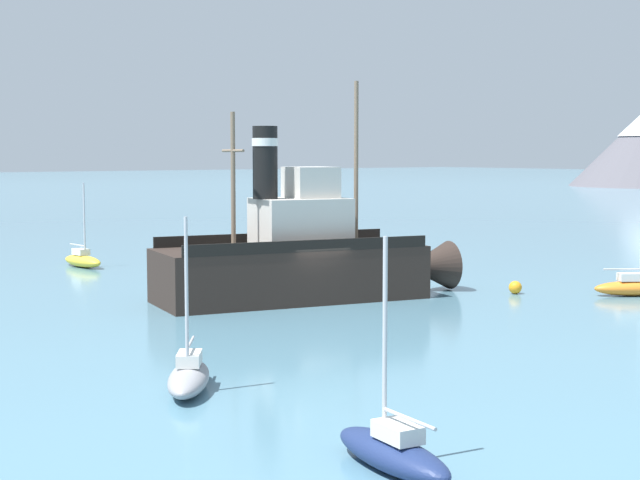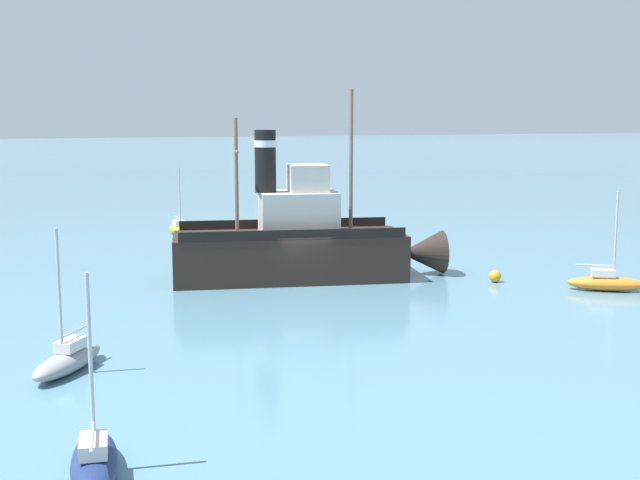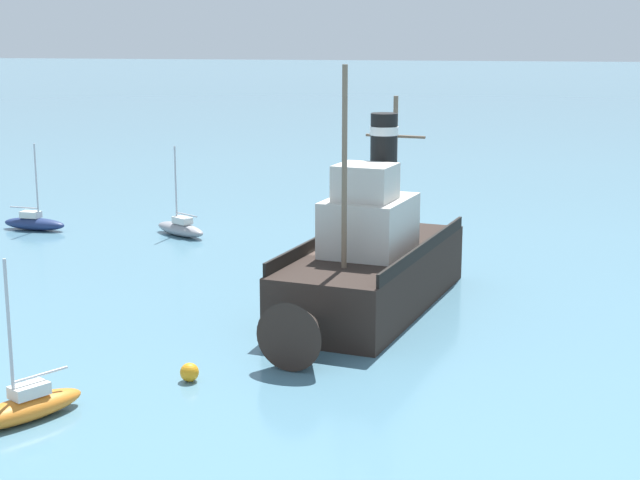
# 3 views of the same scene
# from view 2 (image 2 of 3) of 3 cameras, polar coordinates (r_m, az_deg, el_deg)

# --- Properties ---
(ground_plane) EXTENTS (600.00, 600.00, 0.00)m
(ground_plane) POSITION_cam_2_polar(r_m,az_deg,el_deg) (41.02, -1.33, -3.15)
(ground_plane) COLOR teal
(old_tugboat) EXTENTS (6.82, 14.79, 9.90)m
(old_tugboat) POSITION_cam_2_polar(r_m,az_deg,el_deg) (42.18, -1.39, -0.29)
(old_tugboat) COLOR #2D231E
(old_tugboat) RESTS_ON ground
(sailboat_grey) EXTENTS (3.74, 3.09, 4.90)m
(sailboat_grey) POSITION_cam_2_polar(r_m,az_deg,el_deg) (28.40, -17.49, -8.09)
(sailboat_grey) COLOR gray
(sailboat_grey) RESTS_ON ground
(sailboat_orange) EXTENTS (2.97, 3.80, 4.90)m
(sailboat_orange) POSITION_cam_2_polar(r_m,az_deg,el_deg) (41.84, 19.70, -2.83)
(sailboat_orange) COLOR orange
(sailboat_orange) RESTS_ON ground
(sailboat_yellow) EXTENTS (3.87, 1.39, 4.90)m
(sailboat_yellow) POSITION_cam_2_polar(r_m,az_deg,el_deg) (58.77, -9.97, 0.76)
(sailboat_yellow) COLOR gold
(sailboat_yellow) RESTS_ON ground
(sailboat_navy) EXTENTS (3.91, 1.56, 4.90)m
(sailboat_navy) POSITION_cam_2_polar(r_m,az_deg,el_deg) (20.32, -15.75, -14.88)
(sailboat_navy) COLOR navy
(sailboat_navy) RESTS_ON ground
(mooring_buoy) EXTENTS (0.61, 0.61, 0.61)m
(mooring_buoy) POSITION_cam_2_polar(r_m,az_deg,el_deg) (42.41, 12.35, -2.54)
(mooring_buoy) COLOR orange
(mooring_buoy) RESTS_ON ground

